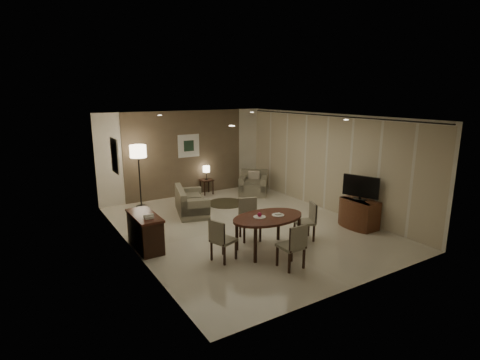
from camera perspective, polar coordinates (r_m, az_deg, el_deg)
room_shell at (r=9.31m, az=-0.65°, el=1.44°), size 5.50×7.00×2.70m
taupe_accent at (r=12.01m, az=-8.28°, el=3.98°), size 3.96×0.03×2.70m
curtain_wall at (r=10.63m, az=12.98°, el=2.42°), size 0.08×6.70×2.58m
curtain_rod at (r=10.47m, az=13.35°, el=9.53°), size 0.03×6.80×0.03m
art_back_frame at (r=11.99m, az=-7.83°, el=5.19°), size 0.72×0.03×0.72m
art_back_canvas at (r=11.98m, az=-7.80°, el=5.18°), size 0.34×0.01×0.34m
art_left_frame at (r=8.94m, az=-18.55°, el=3.52°), size 0.03×0.60×0.80m
art_left_canvas at (r=8.95m, az=-18.46°, el=3.53°), size 0.01×0.46×0.64m
downlight_nl at (r=6.53m, az=-1.25°, el=8.25°), size 0.10×0.10×0.01m
downlight_nr at (r=8.30m, az=15.86°, el=8.82°), size 0.10×0.10×0.01m
downlight_fl at (r=9.80m, az=-12.14°, el=9.62°), size 0.10×0.10×0.01m
downlight_fr at (r=11.06m, az=1.85°, el=10.28°), size 0.10×0.10×0.01m
console_desk at (r=8.25m, az=-14.26°, el=-7.61°), size 0.48×1.20×0.75m
telephone at (r=7.83m, az=-13.76°, el=-5.40°), size 0.20×0.14×0.09m
tv_cabinet at (r=9.68m, az=17.72°, el=-4.87°), size 0.48×0.90×0.70m
flat_tv at (r=9.48m, az=17.92°, el=-1.04°), size 0.36×0.85×0.60m
dining_table at (r=7.92m, az=4.25°, el=-8.13°), size 1.59×0.99×0.75m
chair_near at (r=7.20m, az=7.75°, el=-9.84°), size 0.44×0.44×0.89m
chair_far at (r=8.43m, az=1.55°, el=-6.11°), size 0.56×0.56×0.92m
chair_left at (r=7.45m, az=-2.51°, el=-9.06°), size 0.53×0.53×0.86m
chair_right at (r=8.57m, az=9.78°, el=-6.26°), size 0.53×0.53×0.84m
plate_a at (r=7.73m, az=2.99°, el=-5.65°), size 0.26×0.26×0.02m
plate_b at (r=7.87m, az=5.82°, el=-5.33°), size 0.26×0.26×0.02m
fruit_apple at (r=7.71m, az=3.00°, el=-5.28°), size 0.09×0.09×0.09m
napkin at (r=7.87m, az=5.82°, el=-5.18°), size 0.12×0.08×0.03m
round_rug at (r=11.26m, az=-2.18°, el=-3.54°), size 1.14×1.14×0.01m
sofa at (r=10.35m, az=-7.38°, el=-3.14°), size 1.65×1.14×0.71m
armchair at (r=12.10m, az=2.05°, el=-0.48°), size 1.19×1.18×0.77m
side_table at (r=12.28m, az=-5.10°, el=-1.02°), size 0.38×0.38×0.48m
table_lamp at (r=12.16m, az=-5.15°, el=1.22°), size 0.22×0.22×0.50m
floor_lamp at (r=11.06m, az=-15.06°, el=0.51°), size 0.46×0.46×1.81m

